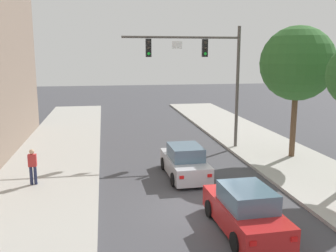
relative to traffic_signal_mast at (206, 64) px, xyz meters
name	(u,v)px	position (x,y,z in m)	size (l,w,h in m)	color
ground_plane	(202,210)	(-2.53, -9.03, -5.37)	(120.00, 120.00, 0.00)	#424247
sidewalk_left	(28,220)	(-9.03, -9.03, -5.30)	(5.00, 60.00, 0.15)	#A8A59E
traffic_signal_mast	(206,64)	(0.00, 0.00, 0.00)	(7.24, 0.38, 7.50)	#514C47
car_lead_silver	(185,162)	(-2.35, -4.96, -4.65)	(1.91, 4.27, 1.60)	#B7B7BC
car_following_red	(245,211)	(-1.56, -11.00, -4.65)	(1.94, 4.29, 1.60)	#B21E1E
pedestrian_sidewalk_left_walker	(33,165)	(-9.44, -5.32, -4.31)	(0.36, 0.22, 1.64)	#232847
street_tree_second	(297,64)	(4.47, -2.82, 0.07)	(4.14, 4.14, 7.38)	brown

